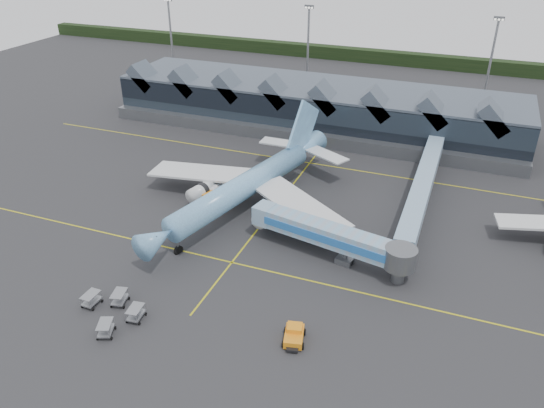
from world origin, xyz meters
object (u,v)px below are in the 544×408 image
at_px(main_airliner, 248,184).
at_px(pushback_tug, 294,335).
at_px(jet_bridge, 339,239).
at_px(fuel_truck, 217,188).

xyz_separation_m(main_airliner, pushback_tug, (17.40, -26.93, -3.50)).
bearing_deg(main_airliner, pushback_tug, -43.07).
distance_m(main_airliner, jet_bridge, 20.35).
distance_m(jet_bridge, pushback_tug, 17.57).
bearing_deg(fuel_truck, jet_bridge, -31.33).
relative_size(fuel_truck, pushback_tug, 2.27).
bearing_deg(main_airliner, jet_bridge, -14.08).
bearing_deg(fuel_truck, pushback_tug, -57.41).
bearing_deg(jet_bridge, fuel_truck, 167.76).
distance_m(jet_bridge, fuel_truck, 26.51).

